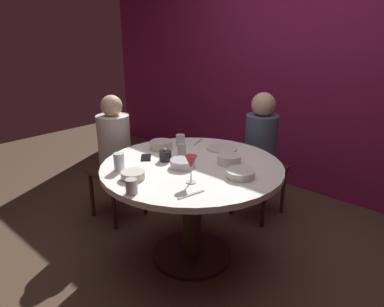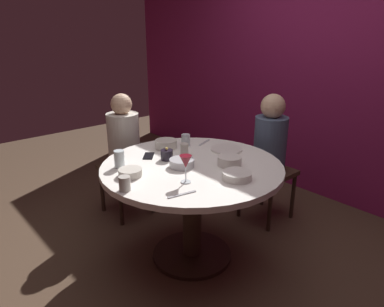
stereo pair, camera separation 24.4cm
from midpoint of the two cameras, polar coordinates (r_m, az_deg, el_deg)
name	(u,v)px [view 2 (the right image)]	position (r m, az deg, el deg)	size (l,w,h in m)	color
ground_plane	(192,255)	(2.83, 2.56, -16.19)	(8.00, 8.00, 0.00)	#4C3828
back_wall	(329,67)	(3.75, 23.10, 12.69)	(6.00, 0.10, 2.60)	maroon
dining_table	(192,186)	(2.53, 2.77, -5.30)	(1.27, 1.27, 0.76)	white
seated_diner_left	(124,142)	(3.17, -8.82, 1.83)	(0.40, 0.40, 1.13)	#3F2D1E
seated_diner_back	(270,144)	(3.14, 14.71, 1.49)	(0.40, 0.40, 1.15)	#3F2D1E
candle_holder	(167,155)	(2.54, -1.37, -0.26)	(0.09, 0.09, 0.09)	black
wine_glass	(186,163)	(2.13, 2.24, -1.60)	(0.08, 0.08, 0.18)	silver
dinner_plate	(226,149)	(2.77, 8.12, 0.64)	(0.25, 0.25, 0.01)	silver
cell_phone	(149,156)	(2.62, -4.39, -0.43)	(0.07, 0.14, 0.01)	black
bowl_serving_large	(182,163)	(2.41, 1.23, -1.59)	(0.17, 0.17, 0.05)	#B7B7BC
bowl_salad_center	(230,161)	(2.46, 8.92, -1.23)	(0.17, 0.17, 0.06)	silver
bowl_small_white	(130,173)	(2.28, -6.95, -3.14)	(0.15, 0.15, 0.05)	beige
bowl_sauce_side	(237,176)	(2.25, 10.37, -3.59)	(0.18, 0.18, 0.05)	silver
bowl_rice_portion	(166,144)	(2.79, -1.74, 1.50)	(0.17, 0.17, 0.07)	beige
cup_near_candle	(125,183)	(2.08, -7.56, -4.91)	(0.07, 0.07, 0.09)	#B2ADA3
cup_by_left_diner	(184,149)	(2.63, 1.41, 0.65)	(0.06, 0.06, 0.09)	beige
cup_by_right_diner	(186,140)	(2.84, 1.44, 2.14)	(0.07, 0.07, 0.10)	silver
cup_center_front	(119,159)	(2.42, -8.87, -0.93)	(0.07, 0.07, 0.12)	silver
fork_near_plate	(182,194)	(2.03, 1.86, -6.69)	(0.02, 0.18, 0.01)	#B7B7BC
knife_near_plate	(204,143)	(2.93, 4.38, 1.75)	(0.02, 0.18, 0.01)	#B7B7BC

